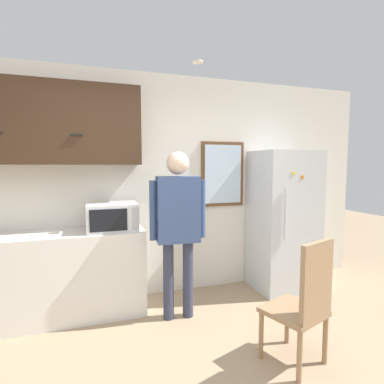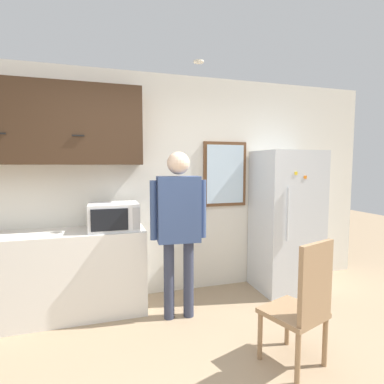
{
  "view_description": "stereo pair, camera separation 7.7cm",
  "coord_description": "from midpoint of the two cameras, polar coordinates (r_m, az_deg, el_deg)",
  "views": [
    {
      "loc": [
        -0.69,
        -1.57,
        1.6
      ],
      "look_at": [
        0.2,
        1.12,
        1.35
      ],
      "focal_mm": 28.0,
      "sensor_mm": 36.0,
      "label": 1
    },
    {
      "loc": [
        -0.61,
        -1.59,
        1.6
      ],
      "look_at": [
        0.2,
        1.12,
        1.35
      ],
      "focal_mm": 28.0,
      "sensor_mm": 36.0,
      "label": 2
    }
  ],
  "objects": [
    {
      "name": "ceiling_light",
      "position": [
        3.39,
        0.38,
        23.57
      ],
      "size": [
        0.11,
        0.11,
        0.01
      ],
      "color": "white"
    },
    {
      "name": "person",
      "position": [
        3.09,
        -3.4,
        -4.89
      ],
      "size": [
        0.58,
        0.25,
        1.74
      ],
      "rotation": [
        0.0,
        0.0,
        -0.08
      ],
      "color": "#33384C",
      "rests_on": "ground_plane"
    },
    {
      "name": "back_wall",
      "position": [
        3.71,
        -8.2,
        1.11
      ],
      "size": [
        6.0,
        0.06,
        2.7
      ],
      "color": "silver",
      "rests_on": "ground_plane"
    },
    {
      "name": "upper_cabinets",
      "position": [
        3.51,
        -27.61,
        11.53
      ],
      "size": [
        2.02,
        0.34,
        0.84
      ],
      "color": "#3D2819"
    },
    {
      "name": "counter",
      "position": [
        3.56,
        -26.84,
        -14.28
      ],
      "size": [
        2.02,
        0.56,
        0.91
      ],
      "color": "silver",
      "rests_on": "ground_plane"
    },
    {
      "name": "microwave",
      "position": [
        3.35,
        -15.6,
        -4.56
      ],
      "size": [
        0.53,
        0.42,
        0.29
      ],
      "color": "white",
      "rests_on": "counter"
    },
    {
      "name": "chair",
      "position": [
        2.63,
        19.78,
        -18.89
      ],
      "size": [
        0.53,
        0.53,
        1.04
      ],
      "rotation": [
        0.0,
        0.0,
        3.47
      ],
      "color": "#997551",
      "rests_on": "ground_plane"
    },
    {
      "name": "window",
      "position": [
        3.93,
        5.27,
        3.42
      ],
      "size": [
        0.59,
        0.05,
        0.83
      ],
      "color": "brown"
    },
    {
      "name": "refrigerator",
      "position": [
        4.07,
        16.45,
        -5.18
      ],
      "size": [
        0.76,
        0.67,
        1.79
      ],
      "color": "silver",
      "rests_on": "ground_plane"
    }
  ]
}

